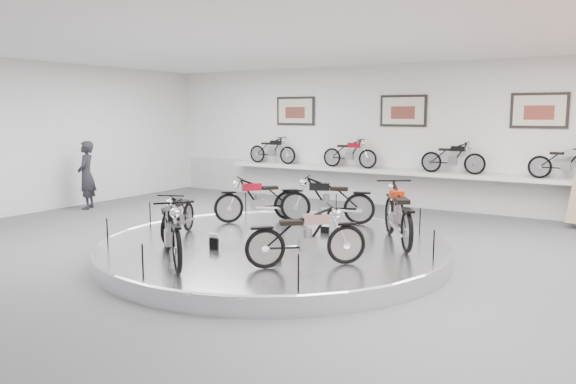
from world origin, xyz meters
The scene contains 21 objects.
floor centered at (0.00, 0.00, 0.00)m, with size 16.00×16.00×0.00m, color #4E4E50.
ceiling centered at (0.00, 0.00, 4.00)m, with size 16.00×16.00×0.00m, color white.
wall_back centered at (0.00, 7.00, 2.00)m, with size 16.00×16.00×0.00m, color white.
dado_band centered at (0.00, 6.98, 0.55)m, with size 15.68×0.04×1.10m, color #BCBCBA.
display_platform centered at (0.00, 0.30, 0.15)m, with size 6.40×6.40×0.30m, color silver.
platform_rim centered at (0.00, 0.30, 0.27)m, with size 6.40×6.40×0.10m, color #B2B2BA.
shelf centered at (0.00, 6.70, 1.00)m, with size 11.00×0.55×0.10m, color silver.
poster_left centered at (-3.50, 6.96, 2.70)m, with size 1.35×0.06×0.88m, color beige.
poster_center centered at (0.00, 6.96, 2.70)m, with size 1.35×0.06×0.88m, color beige.
poster_right centered at (3.50, 6.96, 2.70)m, with size 1.35×0.06×0.88m, color beige.
shelf_bike_a centered at (-4.20, 6.70, 1.42)m, with size 1.22×0.42×0.73m, color black, non-canonical shape.
shelf_bike_b centered at (-1.50, 6.70, 1.42)m, with size 1.22×0.42×0.73m, color maroon, non-canonical shape.
shelf_bike_c centered at (1.50, 6.70, 1.42)m, with size 1.22×0.42×0.73m, color black, non-canonical shape.
shelf_bike_d centered at (4.20, 6.70, 1.42)m, with size 1.22×0.42×0.73m, color silver, non-canonical shape.
bike_a centered at (2.01, 1.37, 0.85)m, with size 1.88×0.66×1.11m, color red, non-canonical shape.
bike_b centered at (0.06, 2.31, 0.81)m, with size 1.72×0.61×1.01m, color black, non-canonical shape.
bike_c centered at (-1.30, 1.73, 0.79)m, with size 1.67×0.59×0.98m, color maroon, non-canonical shape.
bike_d centered at (-1.70, -0.38, 0.74)m, with size 1.48×0.52×0.87m, color black, non-canonical shape.
bike_e centered at (-0.57, -1.76, 0.82)m, with size 1.76×0.62×1.04m, color black, non-canonical shape.
bike_f centered at (1.38, -0.88, 0.77)m, with size 1.61×0.57×0.95m, color silver, non-canonical shape.
visitor centered at (-7.26, 2.01, 0.94)m, with size 0.68×0.45×1.88m, color black.
Camera 1 is at (5.54, -8.17, 2.65)m, focal length 35.00 mm.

